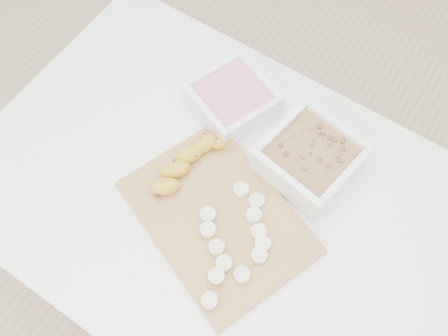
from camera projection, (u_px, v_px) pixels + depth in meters
The scene contains 7 objects.
ground at pixel (219, 281), 1.68m from camera, with size 3.50×3.50×0.00m, color #C6AD89.
table at pixel (216, 210), 1.09m from camera, with size 1.00×0.70×0.75m.
bowl_yogurt at pixel (233, 100), 1.06m from camera, with size 0.20×0.20×0.07m.
bowl_granola at pixel (310, 159), 0.99m from camera, with size 0.20×0.20×0.08m.
cutting_board at pixel (218, 217), 0.97m from camera, with size 0.36×0.25×0.01m, color #A88146.
banana at pixel (191, 161), 1.00m from camera, with size 0.06×0.21×0.04m, color gold, non-canonical shape.
banana_slices at pixel (235, 241), 0.93m from camera, with size 0.16×0.24×0.02m.
Camera 1 is at (0.23, -0.32, 1.67)m, focal length 40.00 mm.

